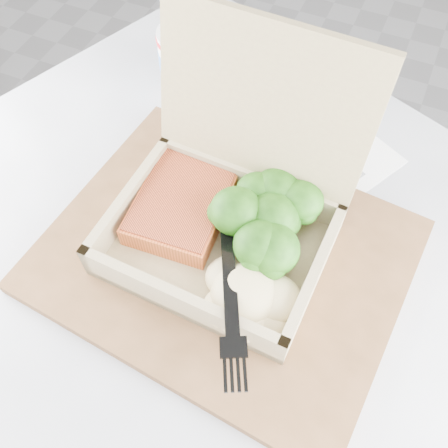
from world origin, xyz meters
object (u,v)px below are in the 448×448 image
at_px(takeout_container, 232,199).
at_px(paper_cup, 187,60).
at_px(cafe_table, 197,348).
at_px(serving_tray, 225,256).

height_order(takeout_container, paper_cup, takeout_container).
distance_m(cafe_table, takeout_container, 0.27).
distance_m(takeout_container, paper_cup, 0.24).
height_order(serving_tray, takeout_container, takeout_container).
relative_size(takeout_container, paper_cup, 2.47).
xyz_separation_m(takeout_container, paper_cup, (-0.15, 0.19, -0.02)).
height_order(serving_tray, paper_cup, paper_cup).
distance_m(cafe_table, paper_cup, 0.39).
xyz_separation_m(serving_tray, paper_cup, (-0.15, 0.23, 0.04)).
bearing_deg(serving_tray, cafe_table, -113.71).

